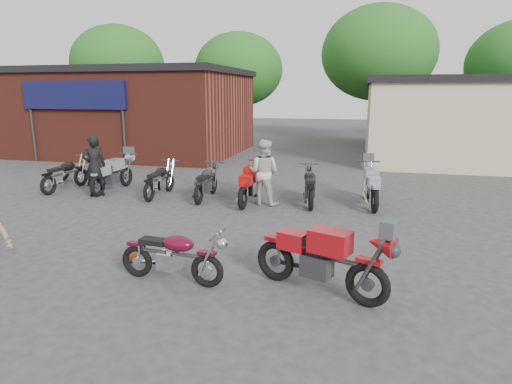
% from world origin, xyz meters
% --- Properties ---
extents(ground, '(90.00, 90.00, 0.00)m').
position_xyz_m(ground, '(0.00, 0.00, 0.00)').
color(ground, '#313134').
extents(brick_building, '(12.00, 8.00, 4.00)m').
position_xyz_m(brick_building, '(-9.00, 14.00, 2.00)').
color(brick_building, '#5E251B').
rests_on(brick_building, ground).
extents(stucco_building, '(10.00, 8.00, 3.50)m').
position_xyz_m(stucco_building, '(8.50, 15.00, 1.75)').
color(stucco_building, tan).
rests_on(stucco_building, ground).
extents(tree_0, '(6.56, 6.56, 8.20)m').
position_xyz_m(tree_0, '(-14.00, 22.00, 4.10)').
color(tree_0, '#17591A').
rests_on(tree_0, ground).
extents(tree_1, '(5.92, 5.92, 7.40)m').
position_xyz_m(tree_1, '(-5.00, 22.00, 3.70)').
color(tree_1, '#17591A').
rests_on(tree_1, ground).
extents(tree_2, '(7.04, 7.04, 8.80)m').
position_xyz_m(tree_2, '(4.00, 22.00, 4.40)').
color(tree_2, '#17591A').
rests_on(tree_2, ground).
extents(vintage_motorcycle, '(1.86, 0.74, 1.06)m').
position_xyz_m(vintage_motorcycle, '(0.24, -0.50, 0.53)').
color(vintage_motorcycle, '#500A1D').
rests_on(vintage_motorcycle, ground).
extents(sportbike, '(2.34, 1.49, 1.29)m').
position_xyz_m(sportbike, '(2.69, -0.33, 0.65)').
color(sportbike, '#B20E16').
rests_on(sportbike, ground).
extents(helmet, '(0.36, 0.36, 0.25)m').
position_xyz_m(helmet, '(-0.94, 0.11, 0.12)').
color(helmet, '#C03A14').
rests_on(helmet, ground).
extents(person_dark, '(0.80, 0.79, 1.87)m').
position_xyz_m(person_dark, '(-4.64, 4.64, 0.93)').
color(person_dark, black).
rests_on(person_dark, ground).
extents(person_light, '(0.99, 0.83, 1.85)m').
position_xyz_m(person_light, '(0.58, 4.90, 0.92)').
color(person_light, beige).
rests_on(person_light, ground).
extents(row_bike_0, '(0.84, 2.03, 1.14)m').
position_xyz_m(row_bike_0, '(-6.07, 5.12, 0.57)').
color(row_bike_0, black).
rests_on(row_bike_0, ground).
extents(row_bike_1, '(0.82, 2.14, 1.22)m').
position_xyz_m(row_bike_1, '(-4.51, 5.38, 0.61)').
color(row_bike_1, '#9499A2').
rests_on(row_bike_1, ground).
extents(row_bike_2, '(0.64, 1.90, 1.10)m').
position_xyz_m(row_bike_2, '(-2.72, 5.09, 0.55)').
color(row_bike_2, black).
rests_on(row_bike_2, ground).
extents(row_bike_3, '(0.69, 1.91, 1.10)m').
position_xyz_m(row_bike_3, '(-1.22, 5.12, 0.55)').
color(row_bike_3, black).
rests_on(row_bike_3, ground).
extents(row_bike_4, '(0.73, 2.13, 1.23)m').
position_xyz_m(row_bike_4, '(0.17, 4.99, 0.62)').
color(row_bike_4, '#BA110F').
rests_on(row_bike_4, ground).
extents(row_bike_5, '(0.96, 2.05, 1.14)m').
position_xyz_m(row_bike_5, '(1.85, 5.26, 0.57)').
color(row_bike_5, black).
rests_on(row_bike_5, ground).
extents(row_bike_6, '(0.93, 2.22, 1.25)m').
position_xyz_m(row_bike_6, '(3.55, 5.47, 0.62)').
color(row_bike_6, '#999DA7').
rests_on(row_bike_6, ground).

